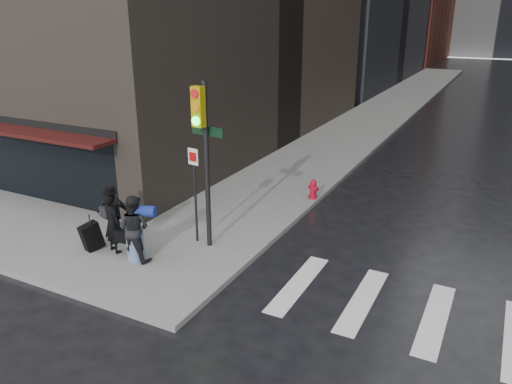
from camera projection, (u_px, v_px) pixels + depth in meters
ground at (158, 270)px, 12.84m from camera, size 140.00×140.00×0.00m
sidewalk_left at (394, 104)px, 35.39m from camera, size 4.00×50.00×0.15m
crosswalk at (475, 329)px, 10.45m from camera, size 8.50×3.00×0.01m
storefront at (22, 151)px, 16.81m from camera, size 8.40×1.11×2.83m
man_overcoat at (108, 224)px, 13.27m from camera, size 1.18×0.85×1.85m
man_jeans at (134, 228)px, 12.76m from camera, size 1.29×0.77×1.78m
man_greycoat at (114, 213)px, 13.88m from camera, size 1.03×0.65×1.64m
traffic_light at (202, 144)px, 12.83m from camera, size 1.12×0.56×4.51m
fire_hydrant at (313, 190)px, 17.23m from camera, size 0.40×0.30×0.68m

